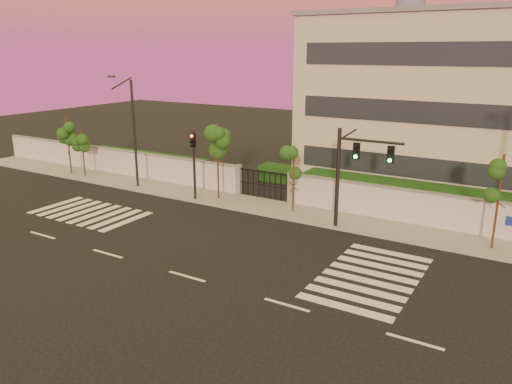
% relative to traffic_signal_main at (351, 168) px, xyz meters
% --- Properties ---
extents(ground, '(120.00, 120.00, 0.00)m').
position_rel_traffic_signal_main_xyz_m(ground, '(-3.96, -9.30, -3.60)').
color(ground, black).
rests_on(ground, ground).
extents(sidewalk, '(60.00, 3.00, 0.15)m').
position_rel_traffic_signal_main_xyz_m(sidewalk, '(-3.96, 1.20, -3.53)').
color(sidewalk, gray).
rests_on(sidewalk, ground).
extents(perimeter_wall, '(60.00, 0.36, 2.20)m').
position_rel_traffic_signal_main_xyz_m(perimeter_wall, '(-3.86, 2.70, -2.53)').
color(perimeter_wall, '#B2B5B9').
rests_on(perimeter_wall, ground).
extents(hedge_row, '(41.00, 4.25, 1.80)m').
position_rel_traffic_signal_main_xyz_m(hedge_row, '(-2.80, 5.44, -2.78)').
color(hedge_row, '#103610').
rests_on(hedge_row, ground).
extents(institutional_building, '(24.40, 12.40, 12.25)m').
position_rel_traffic_signal_main_xyz_m(institutional_building, '(5.04, 12.69, 2.56)').
color(institutional_building, beige).
rests_on(institutional_building, ground).
extents(road_markings, '(57.00, 7.62, 0.02)m').
position_rel_traffic_signal_main_xyz_m(road_markings, '(-5.54, -5.54, -3.59)').
color(road_markings, silver).
rests_on(road_markings, ground).
extents(street_tree_a, '(1.46, 1.16, 4.66)m').
position_rel_traffic_signal_main_xyz_m(street_tree_a, '(-23.84, 0.78, -0.17)').
color(street_tree_a, '#382314').
rests_on(street_tree_a, ground).
extents(street_tree_b, '(1.35, 1.08, 3.76)m').
position_rel_traffic_signal_main_xyz_m(street_tree_b, '(-22.23, 0.79, -0.83)').
color(street_tree_b, '#382314').
rests_on(street_tree_b, ground).
extents(street_tree_c, '(1.54, 1.23, 5.16)m').
position_rel_traffic_signal_main_xyz_m(street_tree_c, '(-9.45, 0.98, 0.20)').
color(street_tree_c, '#382314').
rests_on(street_tree_c, ground).
extents(street_tree_d, '(1.41, 1.12, 4.25)m').
position_rel_traffic_signal_main_xyz_m(street_tree_d, '(-3.98, 1.15, -0.47)').
color(street_tree_d, '#382314').
rests_on(street_tree_d, ground).
extents(street_tree_e, '(1.47, 1.17, 4.95)m').
position_rel_traffic_signal_main_xyz_m(street_tree_e, '(7.31, 0.92, 0.04)').
color(street_tree_e, '#382314').
rests_on(street_tree_e, ground).
extents(traffic_signal_main, '(3.60, 0.36, 5.70)m').
position_rel_traffic_signal_main_xyz_m(traffic_signal_main, '(0.00, 0.00, 0.00)').
color(traffic_signal_main, black).
rests_on(traffic_signal_main, ground).
extents(traffic_signal_secondary, '(0.37, 0.35, 4.74)m').
position_rel_traffic_signal_main_xyz_m(traffic_signal_secondary, '(-10.81, 0.15, -0.59)').
color(traffic_signal_secondary, black).
rests_on(traffic_signal_secondary, ground).
extents(streetlight_west, '(0.48, 1.95, 8.11)m').
position_rel_traffic_signal_main_xyz_m(streetlight_west, '(-16.39, 0.40, 0.78)').
color(streetlight_west, black).
rests_on(streetlight_west, ground).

